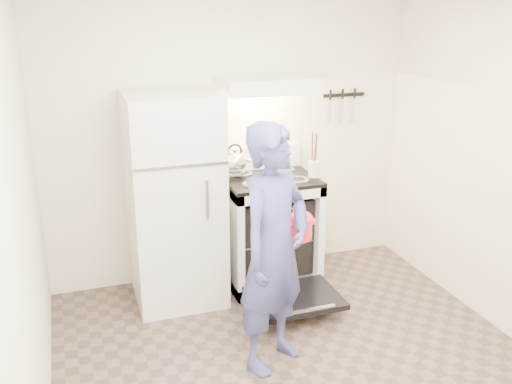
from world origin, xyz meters
TOP-DOWN VIEW (x-y plane):
  - back_wall at (0.00, 1.80)m, footprint 3.20×0.02m
  - refrigerator at (-0.58, 1.45)m, footprint 0.70×0.70m
  - stove_body at (0.23, 1.48)m, footprint 0.76×0.65m
  - cooktop at (0.23, 1.48)m, footprint 0.76×0.65m
  - backsplash at (0.23, 1.76)m, footprint 0.76×0.07m
  - oven_door at (0.23, 0.88)m, footprint 0.70×0.54m
  - oven_rack at (0.23, 1.48)m, footprint 0.60×0.52m
  - range_hood at (0.23, 1.55)m, footprint 0.76×0.50m
  - knife_strip at (1.05, 1.79)m, footprint 0.40×0.02m
  - pizza_stone at (0.21, 1.49)m, footprint 0.32×0.32m
  - tea_kettle at (-0.05, 1.56)m, footprint 0.23×0.19m
  - utensil_jar at (0.55, 1.28)m, footprint 0.11×0.11m
  - person at (-0.15, 0.34)m, footprint 0.72×0.66m
  - dutch_oven at (0.05, 0.57)m, footprint 0.37×0.30m

SIDE VIEW (x-z plane):
  - oven_door at x=0.23m, z-range 0.10..0.15m
  - oven_rack at x=0.23m, z-range 0.43..0.45m
  - pizza_stone at x=0.21m, z-range 0.45..0.46m
  - stove_body at x=0.23m, z-range 0.00..0.92m
  - person at x=-0.15m, z-range 0.00..1.66m
  - refrigerator at x=-0.58m, z-range 0.00..1.70m
  - dutch_oven at x=0.05m, z-range 0.75..0.99m
  - cooktop at x=0.23m, z-range 0.92..0.95m
  - utensil_jar at x=0.55m, z-range 0.98..1.11m
  - backsplash at x=0.23m, z-range 0.95..1.15m
  - tea_kettle at x=-0.05m, z-range 0.95..1.24m
  - back_wall at x=0.00m, z-range 0.00..2.50m
  - knife_strip at x=1.05m, z-range 1.54..1.56m
  - range_hood at x=0.23m, z-range 1.65..1.77m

